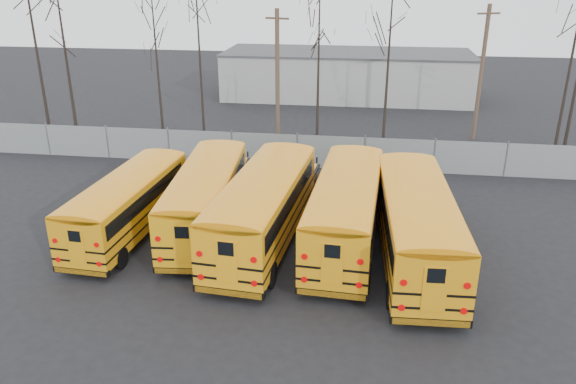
% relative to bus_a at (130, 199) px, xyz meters
% --- Properties ---
extents(ground, '(120.00, 120.00, 0.00)m').
position_rel_bus_a_xyz_m(ground, '(6.25, -2.03, -1.63)').
color(ground, black).
rests_on(ground, ground).
extents(fence, '(40.00, 0.04, 2.00)m').
position_rel_bus_a_xyz_m(fence, '(6.25, 9.97, -0.63)').
color(fence, gray).
rests_on(fence, ground).
extents(distant_building, '(22.00, 8.00, 4.00)m').
position_rel_bus_a_xyz_m(distant_building, '(8.25, 29.97, 0.37)').
color(distant_building, '#9C9C97').
rests_on(distant_building, ground).
extents(bus_a, '(2.88, 10.09, 2.79)m').
position_rel_bus_a_xyz_m(bus_a, '(0.00, 0.00, 0.00)').
color(bus_a, black).
rests_on(bus_a, ground).
extents(bus_b, '(3.38, 10.94, 3.02)m').
position_rel_bus_a_xyz_m(bus_b, '(3.29, 0.92, 0.13)').
color(bus_b, black).
rests_on(bus_b, ground).
extents(bus_c, '(3.59, 11.68, 3.22)m').
position_rel_bus_a_xyz_m(bus_c, '(6.13, -0.04, 0.25)').
color(bus_c, black).
rests_on(bus_c, ground).
extents(bus_d, '(3.19, 11.40, 3.16)m').
position_rel_bus_a_xyz_m(bus_d, '(9.61, 0.28, 0.22)').
color(bus_d, black).
rests_on(bus_d, ground).
extents(bus_e, '(3.19, 11.63, 3.22)m').
position_rel_bus_a_xyz_m(bus_e, '(12.45, -0.85, 0.25)').
color(bus_e, black).
rests_on(bus_e, ground).
extents(utility_pole_left, '(1.55, 0.57, 8.88)m').
position_rel_bus_a_xyz_m(utility_pole_left, '(4.50, 13.56, 2.93)').
color(utility_pole_left, brown).
rests_on(utility_pole_left, ground).
extents(utility_pole_right, '(1.53, 0.72, 9.02)m').
position_rel_bus_a_xyz_m(utility_pole_right, '(17.72, 17.54, 3.00)').
color(utility_pole_right, brown).
rests_on(utility_pole_right, ground).
extents(tree_0, '(0.26, 0.26, 12.64)m').
position_rel_bus_a_xyz_m(tree_0, '(-11.36, 12.93, 4.68)').
color(tree_0, black).
rests_on(tree_0, ground).
extents(tree_1, '(0.26, 0.26, 10.37)m').
position_rel_bus_a_xyz_m(tree_1, '(-8.69, 11.73, 3.55)').
color(tree_1, black).
rests_on(tree_1, ground).
extents(tree_2, '(0.26, 0.26, 9.48)m').
position_rel_bus_a_xyz_m(tree_2, '(-2.93, 12.25, 3.11)').
color(tree_2, black).
rests_on(tree_2, ground).
extents(tree_3, '(0.26, 0.26, 11.94)m').
position_rel_bus_a_xyz_m(tree_3, '(-0.49, 13.39, 4.34)').
color(tree_3, black).
rests_on(tree_3, ground).
extents(tree_4, '(0.26, 0.26, 9.75)m').
position_rel_bus_a_xyz_m(tree_4, '(7.23, 12.16, 3.24)').
color(tree_4, black).
rests_on(tree_4, ground).
extents(tree_5, '(0.26, 0.26, 10.35)m').
position_rel_bus_a_xyz_m(tree_5, '(11.33, 11.77, 3.54)').
color(tree_5, black).
rests_on(tree_5, ground).
extents(tree_6, '(0.26, 0.26, 11.65)m').
position_rel_bus_a_xyz_m(tree_6, '(21.27, 11.49, 4.19)').
color(tree_6, black).
rests_on(tree_6, ground).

